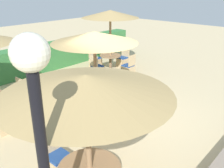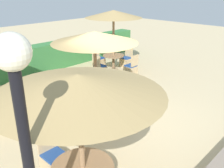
# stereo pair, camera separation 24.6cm
# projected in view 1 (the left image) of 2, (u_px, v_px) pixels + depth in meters

# --- Properties ---
(ground_plane) EXTENTS (40.00, 40.00, 0.00)m
(ground_plane) POSITION_uv_depth(u_px,v_px,m) (127.00, 116.00, 7.54)
(ground_plane) COLOR #D1BA8C
(hedge_row) EXTENTS (13.00, 0.70, 1.23)m
(hedge_row) POSITION_uv_depth(u_px,v_px,m) (25.00, 62.00, 10.80)
(hedge_row) COLOR #387A3D
(hedge_row) RESTS_ON ground_plane
(lamp_post) EXTENTS (0.36, 0.36, 3.32)m
(lamp_post) POSITION_uv_depth(u_px,v_px,m) (40.00, 130.00, 2.47)
(lamp_post) COLOR black
(lamp_post) RESTS_ON ground_plane
(parasol_center) EXTENTS (2.51, 2.51, 2.48)m
(parasol_center) POSITION_uv_depth(u_px,v_px,m) (94.00, 38.00, 7.10)
(parasol_center) COLOR #93704C
(parasol_center) RESTS_ON ground_plane
(round_table_center) EXTENTS (1.18, 1.18, 0.73)m
(round_table_center) POSITION_uv_depth(u_px,v_px,m) (96.00, 93.00, 7.73)
(round_table_center) COLOR #93704C
(round_table_center) RESTS_ON ground_plane
(patio_chair_center_south) EXTENTS (0.46, 0.46, 0.93)m
(patio_chair_center_south) POSITION_uv_depth(u_px,v_px,m) (121.00, 114.00, 7.14)
(patio_chair_center_south) COLOR tan
(patio_chair_center_south) RESTS_ON ground_plane
(patio_chair_center_north) EXTENTS (0.46, 0.46, 0.93)m
(patio_chair_center_north) POSITION_uv_depth(u_px,v_px,m) (75.00, 93.00, 8.52)
(patio_chair_center_north) COLOR tan
(patio_chair_center_north) RESTS_ON ground_plane
(patio_chair_back_left_east) EXTENTS (0.46, 0.46, 0.93)m
(patio_chair_back_left_east) POSITION_uv_depth(u_px,v_px,m) (17.00, 99.00, 8.06)
(patio_chair_back_left_east) COLOR tan
(patio_chair_back_left_east) RESTS_ON ground_plane
(patio_chair_back_left_south) EXTENTS (0.46, 0.46, 0.93)m
(patio_chair_back_left_south) POSITION_uv_depth(u_px,v_px,m) (4.00, 123.00, 6.68)
(patio_chair_back_left_south) COLOR tan
(patio_chair_back_left_south) RESTS_ON ground_plane
(parasol_front_left) EXTENTS (2.75, 2.75, 2.44)m
(parasol_front_left) POSITION_uv_depth(u_px,v_px,m) (86.00, 85.00, 3.82)
(parasol_front_left) COLOR #93704C
(parasol_front_left) RESTS_ON ground_plane
(patio_chair_front_left_north) EXTENTS (0.46, 0.46, 0.93)m
(patio_chair_front_left_north) POSITION_uv_depth(u_px,v_px,m) (58.00, 162.00, 5.19)
(patio_chair_front_left_north) COLOR tan
(patio_chair_front_left_north) RESTS_ON ground_plane
(parasol_back_right) EXTENTS (2.49, 2.49, 2.72)m
(parasol_back_right) POSITION_uv_depth(u_px,v_px,m) (110.00, 14.00, 10.74)
(parasol_back_right) COLOR #93704C
(parasol_back_right) RESTS_ON ground_plane
(round_table_back_right) EXTENTS (0.97, 0.97, 0.73)m
(round_table_back_right) POSITION_uv_depth(u_px,v_px,m) (110.00, 59.00, 11.47)
(round_table_back_right) COLOR #93704C
(round_table_back_right) RESTS_ON ground_plane
(patio_chair_back_right_west) EXTENTS (0.46, 0.46, 0.93)m
(patio_chair_back_right_west) POSITION_uv_depth(u_px,v_px,m) (97.00, 70.00, 10.89)
(patio_chair_back_right_west) COLOR tan
(patio_chair_back_right_west) RESTS_ON ground_plane
(patio_chair_back_right_east) EXTENTS (0.46, 0.46, 0.93)m
(patio_chair_back_right_east) POSITION_uv_depth(u_px,v_px,m) (123.00, 61.00, 12.20)
(patio_chair_back_right_east) COLOR tan
(patio_chair_back_right_east) RESTS_ON ground_plane
(patio_chair_back_right_north) EXTENTS (0.46, 0.46, 0.93)m
(patio_chair_back_right_north) POSITION_uv_depth(u_px,v_px,m) (95.00, 61.00, 12.12)
(patio_chair_back_right_north) COLOR tan
(patio_chair_back_right_north) RESTS_ON ground_plane
(patio_chair_back_right_south) EXTENTS (0.46, 0.46, 0.93)m
(patio_chair_back_right_south) POSITION_uv_depth(u_px,v_px,m) (128.00, 69.00, 10.99)
(patio_chair_back_right_south) COLOR tan
(patio_chair_back_right_south) RESTS_ON ground_plane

